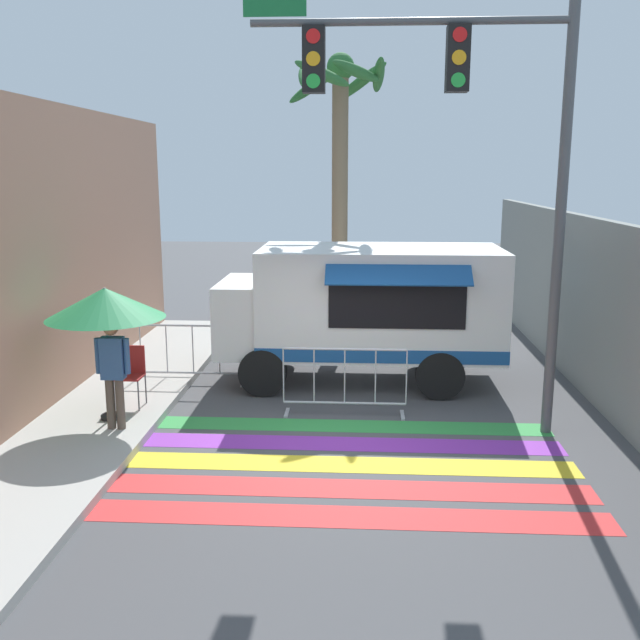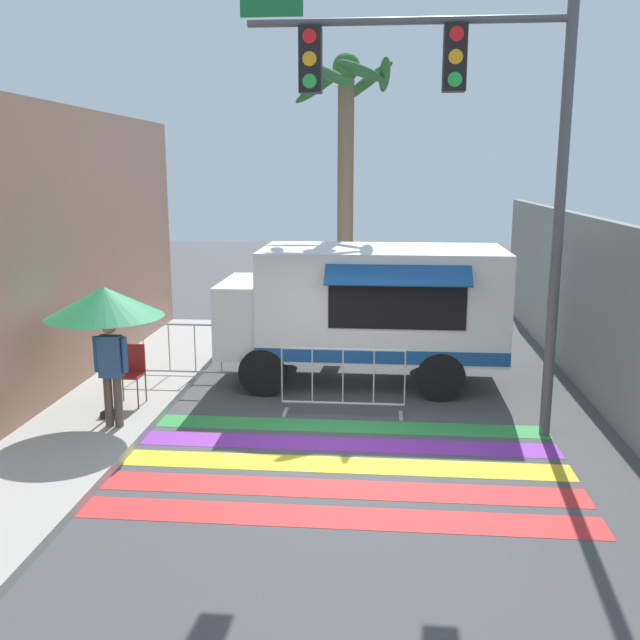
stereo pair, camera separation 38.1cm
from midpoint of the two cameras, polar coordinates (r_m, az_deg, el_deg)
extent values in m
plane|color=#4C4C4F|center=(10.78, 2.70, -9.88)|extent=(60.00, 60.00, 0.00)
cube|color=#B7B5AD|center=(12.11, -22.89, -8.02)|extent=(4.40, 16.00, 0.13)
cube|color=tan|center=(11.48, -23.33, 3.72)|extent=(0.25, 16.00, 5.11)
cube|color=gray|center=(13.80, 21.70, 1.00)|extent=(0.20, 16.00, 3.17)
cube|color=red|center=(8.69, 2.02, -15.47)|extent=(6.40, 0.56, 0.01)
cube|color=red|center=(9.37, 2.28, -13.33)|extent=(6.40, 0.56, 0.01)
cube|color=yellow|center=(10.06, 2.50, -11.49)|extent=(6.40, 0.56, 0.01)
cube|color=purple|center=(10.76, 2.69, -9.88)|extent=(6.40, 0.56, 0.01)
cube|color=green|center=(11.47, 2.86, -8.48)|extent=(6.40, 0.56, 0.01)
cube|color=white|center=(13.46, 5.78, 1.57)|extent=(4.48, 2.24, 1.97)
cube|color=white|center=(13.68, -3.67, 0.40)|extent=(1.58, 2.06, 1.33)
cube|color=#1E232D|center=(13.75, -6.74, 1.82)|extent=(0.06, 1.79, 0.51)
cube|color=black|center=(12.33, 7.07, 1.28)|extent=(2.37, 0.03, 0.89)
cube|color=#194C8C|center=(12.04, 7.16, 3.55)|extent=(2.47, 0.43, 0.31)
cube|color=#194C8C|center=(12.54, 5.75, -2.98)|extent=(4.48, 0.01, 0.24)
cylinder|color=black|center=(12.87, -3.73, -4.18)|extent=(0.87, 0.22, 0.87)
cylinder|color=black|center=(14.84, -2.52, -1.98)|extent=(0.87, 0.22, 0.87)
cylinder|color=black|center=(12.78, 10.45, -4.47)|extent=(0.87, 0.22, 0.87)
cylinder|color=black|center=(14.77, 9.74, -2.22)|extent=(0.87, 0.22, 0.87)
cylinder|color=#515456|center=(11.05, 19.48, 7.01)|extent=(0.16, 0.16, 6.37)
cylinder|color=#515456|center=(10.88, 8.05, 22.62)|extent=(4.52, 0.11, 0.11)
cube|color=black|center=(10.82, 11.79, 19.82)|extent=(0.32, 0.28, 0.90)
cylinder|color=red|center=(10.73, 11.95, 21.50)|extent=(0.20, 0.02, 0.20)
cylinder|color=#F2A519|center=(10.68, 11.88, 19.92)|extent=(0.20, 0.02, 0.20)
cylinder|color=green|center=(10.64, 11.81, 18.32)|extent=(0.20, 0.02, 0.20)
cube|color=black|center=(10.79, 0.31, 20.07)|extent=(0.32, 0.28, 0.90)
cylinder|color=red|center=(10.70, 0.25, 21.77)|extent=(0.20, 0.02, 0.20)
cylinder|color=#F2A519|center=(10.66, 0.24, 20.18)|extent=(0.20, 0.02, 0.20)
cylinder|color=green|center=(10.62, 0.24, 18.57)|extent=(0.20, 0.02, 0.20)
cube|color=#197238|center=(10.99, -2.82, 23.77)|extent=(0.90, 0.02, 0.28)
cylinder|color=black|center=(11.94, -15.46, -7.27)|extent=(0.36, 0.36, 0.06)
cylinder|color=#B2B2B7|center=(11.65, -15.73, -2.52)|extent=(0.04, 0.04, 2.10)
cone|color=#268C4C|center=(11.48, -15.96, 1.41)|extent=(1.82, 1.82, 0.47)
cylinder|color=#4C4C51|center=(12.23, -15.29, -5.72)|extent=(0.02, 0.02, 0.50)
cylinder|color=#4C4C51|center=(12.10, -13.49, -5.82)|extent=(0.02, 0.02, 0.50)
cylinder|color=#4C4C51|center=(12.59, -14.66, -5.18)|extent=(0.02, 0.02, 0.50)
cylinder|color=#4C4C51|center=(12.46, -12.91, -5.26)|extent=(0.02, 0.02, 0.50)
cube|color=#B22626|center=(12.27, -14.15, -4.31)|extent=(0.43, 0.43, 0.03)
cube|color=#B22626|center=(12.38, -13.91, -2.94)|extent=(0.43, 0.03, 0.47)
cylinder|color=brown|center=(11.38, -15.63, -6.29)|extent=(0.13, 0.13, 0.79)
cylinder|color=brown|center=(11.33, -14.92, -6.33)|extent=(0.13, 0.13, 0.79)
cube|color=#33598C|center=(11.16, -15.48, -2.82)|extent=(0.34, 0.20, 0.64)
cylinder|color=#33598C|center=(11.23, -16.54, -2.62)|extent=(0.09, 0.09, 0.54)
cylinder|color=#33598C|center=(11.08, -14.42, -2.70)|extent=(0.09, 0.09, 0.54)
sphere|color=#9E7051|center=(11.05, -15.61, -0.51)|extent=(0.22, 0.22, 0.22)
cylinder|color=#B7BABF|center=(11.64, 2.80, -2.37)|extent=(2.03, 0.04, 0.04)
cylinder|color=#B7BABF|center=(11.91, 2.75, -6.67)|extent=(2.03, 0.04, 0.04)
cylinder|color=#B7BABF|center=(11.85, -2.15, -4.42)|extent=(0.02, 0.02, 0.92)
cylinder|color=#B7BABF|center=(11.80, 0.31, -4.48)|extent=(0.02, 0.02, 0.92)
cylinder|color=#B7BABF|center=(11.77, 2.78, -4.54)|extent=(0.02, 0.02, 0.92)
cylinder|color=#B7BABF|center=(11.76, 5.26, -4.59)|extent=(0.02, 0.02, 0.92)
cylinder|color=#B7BABF|center=(11.77, 7.73, -4.63)|extent=(0.02, 0.02, 0.92)
cube|color=#B7BABF|center=(12.04, -1.88, -7.41)|extent=(0.06, 0.44, 0.03)
cube|color=#B7BABF|center=(11.97, 7.40, -7.62)|extent=(0.06, 0.44, 0.03)
cylinder|color=#B7BABF|center=(13.64, -9.25, -0.38)|extent=(2.02, 0.04, 0.04)
cylinder|color=#B7BABF|center=(13.86, -9.13, -4.11)|extent=(2.02, 0.04, 0.04)
cylinder|color=#B7BABF|center=(14.03, -13.19, -2.14)|extent=(0.02, 0.02, 0.92)
cylinder|color=#B7BABF|center=(13.88, -11.21, -2.20)|extent=(0.02, 0.02, 0.92)
cylinder|color=#B7BABF|center=(13.74, -9.19, -2.26)|extent=(0.02, 0.02, 0.92)
cylinder|color=#B7BABF|center=(13.63, -7.13, -2.32)|extent=(0.02, 0.02, 0.92)
cylinder|color=#B7BABF|center=(13.53, -5.04, -2.38)|extent=(0.02, 0.02, 0.92)
cube|color=#B7BABF|center=(14.18, -12.87, -4.70)|extent=(0.06, 0.44, 0.03)
cube|color=#B7BABF|center=(13.72, -5.20, -5.01)|extent=(0.06, 0.44, 0.03)
cylinder|color=#7A664C|center=(16.25, 2.71, 8.44)|extent=(0.36, 0.36, 6.03)
sphere|color=#2D6B33|center=(16.36, 2.83, 19.58)|extent=(0.60, 0.60, 0.60)
ellipsoid|color=#2D6B33|center=(16.36, 5.88, 18.92)|extent=(0.31, 1.66, 0.74)
ellipsoid|color=#2D6B33|center=(16.97, 4.41, 18.42)|extent=(1.38, 1.00, 0.97)
ellipsoid|color=#2D6B33|center=(17.01, 0.88, 18.39)|extent=(1.37, 1.24, 1.11)
ellipsoid|color=#2D6B33|center=(16.31, -0.13, 18.91)|extent=(0.39, 1.58, 0.80)
ellipsoid|color=#2D6B33|center=(15.72, 1.26, 19.13)|extent=(1.38, 0.95, 0.80)
ellipsoid|color=#2D6B33|center=(15.83, 4.05, 19.26)|extent=(1.15, 0.89, 0.54)
camera|label=1|loc=(0.19, -89.13, 0.18)|focal=40.00mm
camera|label=2|loc=(0.19, 90.87, -0.18)|focal=40.00mm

